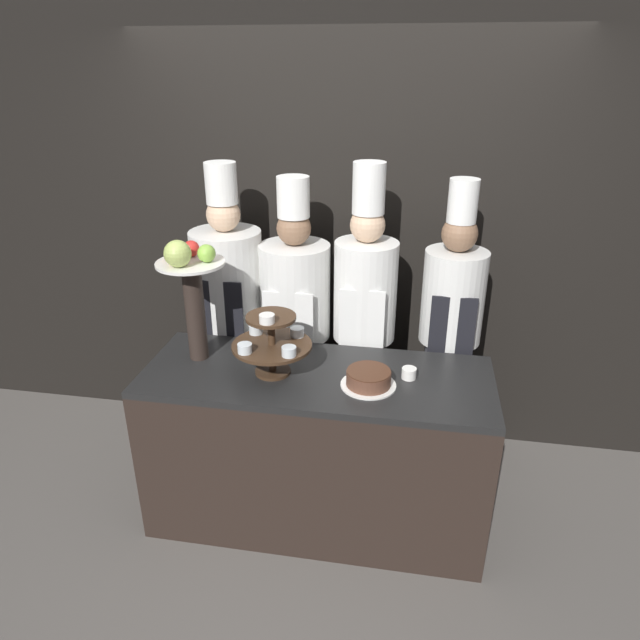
# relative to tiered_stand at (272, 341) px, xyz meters

# --- Properties ---
(ground_plane) EXTENTS (14.00, 14.00, 0.00)m
(ground_plane) POSITION_rel_tiered_stand_xyz_m (0.22, -0.31, -1.08)
(ground_plane) COLOR #5B5651
(wall_back) EXTENTS (10.00, 0.06, 2.80)m
(wall_back) POSITION_rel_tiered_stand_xyz_m (0.22, 0.95, 0.32)
(wall_back) COLOR black
(wall_back) RESTS_ON ground_plane
(buffet_counter) EXTENTS (1.75, 0.67, 0.90)m
(buffet_counter) POSITION_rel_tiered_stand_xyz_m (0.22, 0.03, -0.63)
(buffet_counter) COLOR black
(buffet_counter) RESTS_ON ground_plane
(tiered_stand) EXTENTS (0.39, 0.39, 0.35)m
(tiered_stand) POSITION_rel_tiered_stand_xyz_m (0.00, 0.00, 0.00)
(tiered_stand) COLOR #3D2819
(tiered_stand) RESTS_ON buffet_counter
(fruit_pedestal) EXTENTS (0.34, 0.34, 0.66)m
(fruit_pedestal) POSITION_rel_tiered_stand_xyz_m (-0.43, 0.09, 0.25)
(fruit_pedestal) COLOR #2D231E
(fruit_pedestal) RESTS_ON buffet_counter
(cake_round) EXTENTS (0.27, 0.27, 0.08)m
(cake_round) POSITION_rel_tiered_stand_xyz_m (0.48, -0.04, -0.14)
(cake_round) COLOR white
(cake_round) RESTS_ON buffet_counter
(cup_white) EXTENTS (0.07, 0.07, 0.05)m
(cup_white) POSITION_rel_tiered_stand_xyz_m (0.67, 0.06, -0.15)
(cup_white) COLOR white
(cup_white) RESTS_ON buffet_counter
(chef_left) EXTENTS (0.41, 0.41, 1.83)m
(chef_left) POSITION_rel_tiered_stand_xyz_m (-0.40, 0.57, -0.09)
(chef_left) COLOR #38332D
(chef_left) RESTS_ON ground_plane
(chef_center_left) EXTENTS (0.40, 0.40, 1.77)m
(chef_center_left) POSITION_rel_tiered_stand_xyz_m (-0.00, 0.57, -0.12)
(chef_center_left) COLOR black
(chef_center_left) RESTS_ON ground_plane
(chef_center_right) EXTENTS (0.35, 0.35, 1.85)m
(chef_center_right) POSITION_rel_tiered_stand_xyz_m (0.40, 0.57, -0.07)
(chef_center_right) COLOR #38332D
(chef_center_right) RESTS_ON ground_plane
(chef_right) EXTENTS (0.34, 0.34, 1.78)m
(chef_right) POSITION_rel_tiered_stand_xyz_m (0.88, 0.57, -0.10)
(chef_right) COLOR #28282D
(chef_right) RESTS_ON ground_plane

